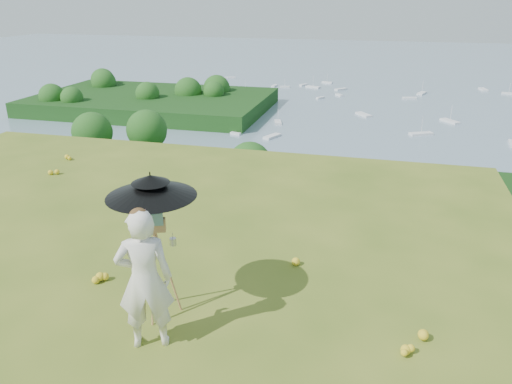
# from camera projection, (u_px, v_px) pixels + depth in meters

# --- Properties ---
(ground) EXTENTS (14.00, 14.00, 0.00)m
(ground) POSITION_uv_depth(u_px,v_px,m) (77.00, 277.00, 7.46)
(ground) COLOR #51671D
(ground) RESTS_ON ground
(forest_slope) EXTENTS (140.00, 56.00, 22.00)m
(forest_slope) POSITION_uv_depth(u_px,v_px,m) (317.00, 349.00, 49.67)
(forest_slope) COLOR black
(forest_slope) RESTS_ON bay_water
(shoreline_tier) EXTENTS (170.00, 28.00, 8.00)m
(shoreline_tier) POSITION_uv_depth(u_px,v_px,m) (347.00, 237.00, 88.24)
(shoreline_tier) COLOR slate
(shoreline_tier) RESTS_ON bay_water
(bay_water) EXTENTS (700.00, 700.00, 0.00)m
(bay_water) POSITION_uv_depth(u_px,v_px,m) (377.00, 80.00, 235.98)
(bay_water) COLOR slate
(bay_water) RESTS_ON ground
(peninsula) EXTENTS (90.00, 60.00, 12.00)m
(peninsula) POSITION_uv_depth(u_px,v_px,m) (152.00, 95.00, 175.06)
(peninsula) COLOR black
(peninsula) RESTS_ON bay_water
(slope_trees) EXTENTS (110.00, 50.00, 6.00)m
(slope_trees) POSITION_uv_depth(u_px,v_px,m) (324.00, 222.00, 44.50)
(slope_trees) COLOR #195218
(slope_trees) RESTS_ON forest_slope
(harbor_town) EXTENTS (110.00, 22.00, 5.00)m
(harbor_town) POSITION_uv_depth(u_px,v_px,m) (349.00, 203.00, 85.84)
(harbor_town) COLOR silver
(harbor_town) RESTS_ON shoreline_tier
(moored_boats) EXTENTS (140.00, 140.00, 0.70)m
(moored_boats) POSITION_uv_depth(u_px,v_px,m) (332.00, 114.00, 167.66)
(moored_boats) COLOR white
(moored_boats) RESTS_ON bay_water
(wildflowers) EXTENTS (10.00, 10.50, 0.12)m
(wildflowers) POSITION_uv_depth(u_px,v_px,m) (86.00, 265.00, 7.67)
(wildflowers) COLOR yellow
(wildflowers) RESTS_ON ground
(painter) EXTENTS (0.76, 0.65, 1.77)m
(painter) POSITION_uv_depth(u_px,v_px,m) (145.00, 280.00, 5.73)
(painter) COLOR silver
(painter) RESTS_ON ground
(field_easel) EXTENTS (0.73, 0.73, 1.50)m
(field_easel) POSITION_uv_depth(u_px,v_px,m) (157.00, 264.00, 6.35)
(field_easel) COLOR #AA7D47
(field_easel) RESTS_ON ground
(sun_umbrella) EXTENTS (1.44, 1.44, 0.74)m
(sun_umbrella) POSITION_uv_depth(u_px,v_px,m) (152.00, 201.00, 6.06)
(sun_umbrella) COLOR black
(sun_umbrella) RESTS_ON field_easel
(painter_cap) EXTENTS (0.29, 0.31, 0.10)m
(painter_cap) POSITION_uv_depth(u_px,v_px,m) (138.00, 213.00, 5.42)
(painter_cap) COLOR #D77680
(painter_cap) RESTS_ON painter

